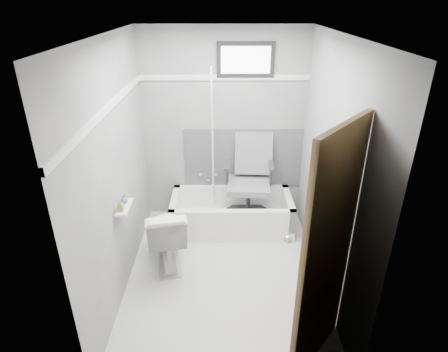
{
  "coord_description": "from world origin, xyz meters",
  "views": [
    {
      "loc": [
        -0.01,
        -3.12,
        2.68
      ],
      "look_at": [
        0.0,
        0.35,
        1.0
      ],
      "focal_mm": 30.0,
      "sensor_mm": 36.0,
      "label": 1
    }
  ],
  "objects_px": {
    "door": "(378,286)",
    "soap_bottle_b": "(124,199)",
    "toilet": "(166,235)",
    "office_chair": "(249,180)",
    "bathtub": "(231,212)",
    "soap_bottle_a": "(120,206)"
  },
  "relations": [
    {
      "from": "door",
      "to": "soap_bottle_b",
      "type": "bearing_deg",
      "value": 147.37
    },
    {
      "from": "toilet",
      "to": "office_chair",
      "type": "bearing_deg",
      "value": -152.22
    },
    {
      "from": "bathtub",
      "to": "toilet",
      "type": "height_order",
      "value": "toilet"
    },
    {
      "from": "office_chair",
      "to": "soap_bottle_a",
      "type": "relative_size",
      "value": 9.55
    },
    {
      "from": "soap_bottle_a",
      "to": "office_chair",
      "type": "bearing_deg",
      "value": 43.15
    },
    {
      "from": "door",
      "to": "office_chair",
      "type": "bearing_deg",
      "value": 106.62
    },
    {
      "from": "toilet",
      "to": "soap_bottle_b",
      "type": "bearing_deg",
      "value": 29.13
    },
    {
      "from": "soap_bottle_a",
      "to": "soap_bottle_b",
      "type": "distance_m",
      "value": 0.14
    },
    {
      "from": "office_chair",
      "to": "door",
      "type": "height_order",
      "value": "door"
    },
    {
      "from": "office_chair",
      "to": "door",
      "type": "xyz_separation_m",
      "value": [
        0.67,
        -2.26,
        0.36
      ]
    },
    {
      "from": "toilet",
      "to": "door",
      "type": "relative_size",
      "value": 0.37
    },
    {
      "from": "door",
      "to": "soap_bottle_a",
      "type": "bearing_deg",
      "value": 150.44
    },
    {
      "from": "soap_bottle_b",
      "to": "office_chair",
      "type": "bearing_deg",
      "value": 39.52
    },
    {
      "from": "office_chair",
      "to": "toilet",
      "type": "bearing_deg",
      "value": -137.29
    },
    {
      "from": "door",
      "to": "soap_bottle_b",
      "type": "distance_m",
      "value": 2.28
    },
    {
      "from": "toilet",
      "to": "soap_bottle_b",
      "type": "relative_size",
      "value": 8.53
    },
    {
      "from": "bathtub",
      "to": "toilet",
      "type": "xyz_separation_m",
      "value": [
        -0.72,
        -0.71,
        0.15
      ]
    },
    {
      "from": "soap_bottle_b",
      "to": "bathtub",
      "type": "bearing_deg",
      "value": 43.4
    },
    {
      "from": "soap_bottle_a",
      "to": "bathtub",
      "type": "bearing_deg",
      "value": 47.22
    },
    {
      "from": "toilet",
      "to": "soap_bottle_b",
      "type": "xyz_separation_m",
      "value": [
        -0.32,
        -0.27,
        0.6
      ]
    },
    {
      "from": "soap_bottle_a",
      "to": "soap_bottle_b",
      "type": "xyz_separation_m",
      "value": [
        0.0,
        0.14,
        -0.01
      ]
    },
    {
      "from": "soap_bottle_a",
      "to": "door",
      "type": "bearing_deg",
      "value": -29.56
    }
  ]
}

